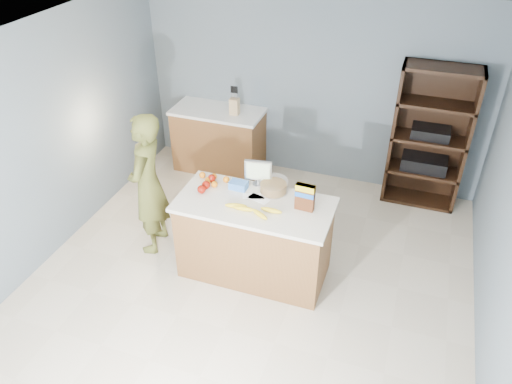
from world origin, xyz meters
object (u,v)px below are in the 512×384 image
(tv, at_px, (258,172))
(counter_peninsula, at_px, (254,241))
(shelving_unit, at_px, (429,139))
(person, at_px, (148,185))
(cereal_box, at_px, (305,195))

(tv, bearing_deg, counter_peninsula, -77.22)
(shelving_unit, distance_m, person, 3.42)
(person, height_order, tv, person)
(counter_peninsula, xyz_separation_m, cereal_box, (0.49, 0.06, 0.65))
(shelving_unit, distance_m, tv, 2.37)
(shelving_unit, bearing_deg, cereal_box, -118.06)
(tv, bearing_deg, shelving_unit, 46.60)
(counter_peninsula, height_order, cereal_box, cereal_box)
(shelving_unit, height_order, person, shelving_unit)
(counter_peninsula, height_order, person, person)
(shelving_unit, height_order, cereal_box, shelving_unit)
(counter_peninsula, relative_size, tv, 5.53)
(person, distance_m, cereal_box, 1.74)
(counter_peninsula, xyz_separation_m, tv, (-0.07, 0.33, 0.64))
(counter_peninsula, distance_m, shelving_unit, 2.61)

